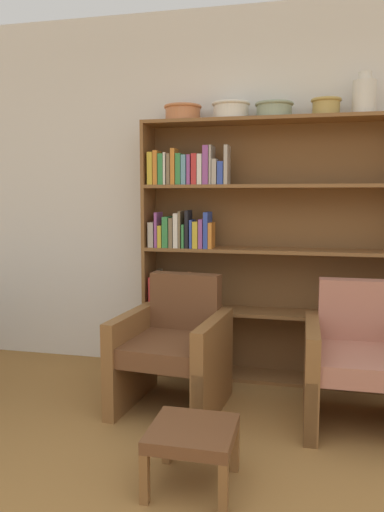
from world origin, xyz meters
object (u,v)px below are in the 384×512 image
(armchair_cushioned, at_px, (360,361))
(footstool, at_px, (192,437))
(bookshelf, at_px, (246,252))
(bowl_brass, at_px, (274,109))
(vase_tall, at_px, (364,96))
(bowl_stoneware, at_px, (231,110))
(armchair_leather, at_px, (174,348))
(bowl_copper, at_px, (183,112))
(bowl_sage, at_px, (326,106))

(armchair_cushioned, bearing_deg, footstool, 46.28)
(bookshelf, bearing_deg, bowl_brass, -4.79)
(vase_tall, relative_size, footstool, 0.72)
(bookshelf, relative_size, footstool, 4.84)
(bookshelf, bearing_deg, vase_tall, -1.14)
(bowl_stoneware, xyz_separation_m, vase_tall, (0.91, -0.00, 0.06))
(bookshelf, xyz_separation_m, armchair_leather, (-0.38, -0.64, -0.56))
(bowl_stoneware, xyz_separation_m, armchair_cushioned, (0.88, -0.62, -1.59))
(bookshelf, bearing_deg, bowl_copper, -178.10)
(armchair_leather, height_order, footstool, armchair_leather)
(bookshelf, relative_size, bowl_sage, 9.12)
(vase_tall, height_order, footstool, vase_tall)
(bowl_copper, bearing_deg, armchair_cushioned, -26.61)
(bowl_sage, bearing_deg, bowl_copper, 180.00)
(vase_tall, bearing_deg, bowl_copper, 180.00)
(bookshelf, height_order, bowl_copper, bowl_copper)
(bookshelf, height_order, armchair_leather, bookshelf)
(armchair_leather, distance_m, footstool, 0.95)
(bowl_sage, relative_size, armchair_leather, 0.25)
(bowl_brass, xyz_separation_m, armchair_leather, (-0.57, -0.62, -1.59))
(bowl_sage, bearing_deg, vase_tall, 0.00)
(vase_tall, xyz_separation_m, armchair_cushioned, (-0.03, -0.62, -1.65))
(armchair_cushioned, bearing_deg, bowl_stoneware, -35.68)
(bowl_stoneware, distance_m, footstool, 2.29)
(vase_tall, bearing_deg, armchair_leather, -152.07)
(bowl_stoneware, bearing_deg, footstool, -87.68)
(bowl_sage, bearing_deg, bowl_brass, 180.00)
(bowl_sage, relative_size, footstool, 0.53)
(bowl_sage, distance_m, footstool, 2.37)
(bowl_copper, xyz_separation_m, footstool, (0.42, -1.50, -1.73))
(bookshelf, distance_m, vase_tall, 1.34)
(armchair_leather, bearing_deg, bookshelf, -115.42)
(bowl_copper, xyz_separation_m, armchair_leather, (0.09, -0.62, -1.59))
(bowl_brass, bearing_deg, bowl_sage, -0.00)
(bookshelf, bearing_deg, bowl_sage, -1.67)
(armchair_leather, bearing_deg, bowl_brass, -127.01)
(armchair_leather, relative_size, armchair_cushioned, 1.00)
(bowl_stoneware, bearing_deg, bookshelf, 7.63)
(bowl_copper, height_order, vase_tall, vase_tall)
(bowl_copper, height_order, bowl_stoneware, bowl_stoneware)
(vase_tall, bearing_deg, bowl_brass, 180.00)
(bowl_stoneware, height_order, armchair_leather, bowl_stoneware)
(bowl_stoneware, height_order, footstool, bowl_stoneware)
(bookshelf, bearing_deg, bowl_stoneware, -172.37)
(bowl_brass, bearing_deg, footstool, -99.30)
(armchair_leather, distance_m, armchair_cushioned, 1.15)
(vase_tall, height_order, armchair_cushioned, vase_tall)
(bowl_brass, distance_m, footstool, 2.30)
(bookshelf, relative_size, armchair_leather, 2.28)
(bowl_stoneware, bearing_deg, armchair_leather, -113.04)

